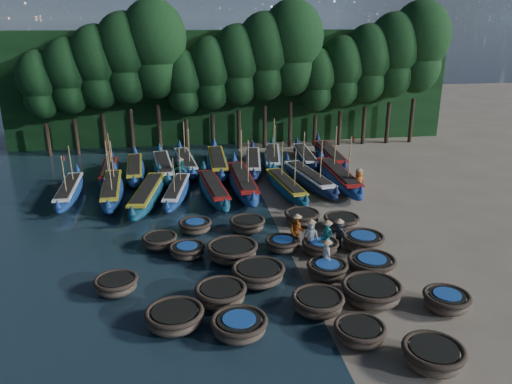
{
  "coord_description": "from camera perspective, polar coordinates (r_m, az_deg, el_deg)",
  "views": [
    {
      "loc": [
        -5.12,
        -22.99,
        10.99
      ],
      "look_at": [
        -0.82,
        4.43,
        1.3
      ],
      "focal_mm": 35.0,
      "sensor_mm": 36.0,
      "label": 1
    }
  ],
  "objects": [
    {
      "name": "tree_2",
      "position": [
        43.6,
        -17.66,
        13.55
      ],
      "size": [
        4.51,
        4.51,
        10.63
      ],
      "color": "black",
      "rests_on": "ground"
    },
    {
      "name": "long_boat_16",
      "position": [
        40.03,
        5.61,
        3.99
      ],
      "size": [
        1.78,
        7.81,
        1.38
      ],
      "rotation": [
        0.0,
        0.0,
        -0.06
      ],
      "color": "#10153B",
      "rests_on": "ground"
    },
    {
      "name": "coracle_6",
      "position": [
        18.78,
        -1.93,
        -15.02
      ],
      "size": [
        2.51,
        2.51,
        0.73
      ],
      "rotation": [
        0.0,
        0.0,
        0.36
      ],
      "color": "brown",
      "rests_on": "ground"
    },
    {
      "name": "tree_14",
      "position": [
        48.04,
        18.13,
        15.57
      ],
      "size": [
        5.34,
        5.34,
        12.58
      ],
      "color": "black",
      "rests_on": "ground"
    },
    {
      "name": "long_boat_8",
      "position": [
        34.92,
        9.39,
        1.7
      ],
      "size": [
        1.64,
        9.14,
        3.88
      ],
      "rotation": [
        0.0,
        0.0,
        0.0
      ],
      "color": "navy",
      "rests_on": "ground"
    },
    {
      "name": "tree_5",
      "position": [
        43.29,
        -8.22,
        12.39
      ],
      "size": [
        3.68,
        3.68,
        8.68
      ],
      "color": "black",
      "rests_on": "ground"
    },
    {
      "name": "coracle_9",
      "position": [
        21.53,
        20.94,
        -11.52
      ],
      "size": [
        2.01,
        2.01,
        0.75
      ],
      "rotation": [
        0.0,
        0.0,
        -0.18
      ],
      "color": "brown",
      "rests_on": "ground"
    },
    {
      "name": "fisherman_0",
      "position": [
        24.81,
        6.27,
        -4.92
      ],
      "size": [
        0.95,
        0.84,
        1.84
      ],
      "rotation": [
        0.0,
        0.0,
        2.64
      ],
      "color": "silver",
      "rests_on": "ground"
    },
    {
      "name": "coracle_20",
      "position": [
        25.68,
        -10.93,
        -5.52
      ],
      "size": [
        1.77,
        1.77,
        0.68
      ],
      "rotation": [
        0.0,
        0.0,
        -0.07
      ],
      "color": "brown",
      "rests_on": "ground"
    },
    {
      "name": "coracle_21",
      "position": [
        27.14,
        -6.97,
        -3.89
      ],
      "size": [
        1.89,
        1.89,
        0.68
      ],
      "rotation": [
        0.0,
        0.0,
        -0.17
      ],
      "color": "brown",
      "rests_on": "ground"
    },
    {
      "name": "coracle_19",
      "position": [
        25.57,
        12.12,
        -5.52
      ],
      "size": [
        2.31,
        2.31,
        0.8
      ],
      "rotation": [
        0.0,
        0.0,
        0.19
      ],
      "color": "brown",
      "rests_on": "ground"
    },
    {
      "name": "coracle_11",
      "position": [
        20.53,
        -4.05,
        -11.59
      ],
      "size": [
        2.34,
        2.34,
        0.84
      ],
      "rotation": [
        0.0,
        0.0,
        0.23
      ],
      "color": "brown",
      "rests_on": "ground"
    },
    {
      "name": "long_boat_5",
      "position": [
        33.33,
        -1.54,
        1.1
      ],
      "size": [
        1.74,
        9.17,
        3.9
      ],
      "rotation": [
        0.0,
        0.0,
        0.02
      ],
      "color": "navy",
      "rests_on": "ground"
    },
    {
      "name": "coracle_7",
      "position": [
        20.2,
        7.08,
        -12.43
      ],
      "size": [
        2.13,
        2.13,
        0.75
      ],
      "rotation": [
        0.0,
        0.0,
        -0.1
      ],
      "color": "brown",
      "rests_on": "ground"
    },
    {
      "name": "long_boat_7",
      "position": [
        34.42,
        6.05,
        1.52
      ],
      "size": [
        2.86,
        8.39,
        3.61
      ],
      "rotation": [
        0.0,
        0.0,
        0.17
      ],
      "color": "#10153B",
      "rests_on": "ground"
    },
    {
      "name": "coracle_15",
      "position": [
        24.51,
        -7.86,
        -6.63
      ],
      "size": [
        1.88,
        1.88,
        0.64
      ],
      "rotation": [
        0.0,
        0.0,
        -0.18
      ],
      "color": "brown",
      "rests_on": "ground"
    },
    {
      "name": "coracle_8",
      "position": [
        21.22,
        13.08,
        -11.03
      ],
      "size": [
        2.61,
        2.61,
        0.82
      ],
      "rotation": [
        0.0,
        0.0,
        -0.13
      ],
      "color": "brown",
      "rests_on": "ground"
    },
    {
      "name": "coracle_3",
      "position": [
        18.86,
        11.76,
        -15.4
      ],
      "size": [
        2.22,
        2.22,
        0.68
      ],
      "rotation": [
        0.0,
        0.0,
        -0.34
      ],
      "color": "brown",
      "rests_on": "ground"
    },
    {
      "name": "coracle_4",
      "position": [
        18.3,
        19.59,
        -17.19
      ],
      "size": [
        2.11,
        2.11,
        0.8
      ],
      "rotation": [
        0.0,
        0.0,
        0.03
      ],
      "color": "brown",
      "rests_on": "ground"
    },
    {
      "name": "coracle_24",
      "position": [
        27.79,
        9.75,
        -3.37
      ],
      "size": [
        2.08,
        2.08,
        0.76
      ],
      "rotation": [
        0.0,
        0.0,
        -0.14
      ],
      "color": "brown",
      "rests_on": "ground"
    },
    {
      "name": "tree_0",
      "position": [
        44.63,
        -23.43,
        11.25
      ],
      "size": [
        3.68,
        3.68,
        8.68
      ],
      "color": "black",
      "rests_on": "ground"
    },
    {
      "name": "long_boat_15",
      "position": [
        39.44,
        1.92,
        3.89
      ],
      "size": [
        2.78,
        8.09,
        3.48
      ],
      "rotation": [
        0.0,
        0.0,
        -0.17
      ],
      "color": "navy",
      "rests_on": "ground"
    },
    {
      "name": "tree_12",
      "position": [
        46.27,
        12.7,
        14.25
      ],
      "size": [
        4.51,
        4.51,
        10.63
      ],
      "color": "black",
      "rests_on": "ground"
    },
    {
      "name": "tree_11",
      "position": [
        45.55,
        9.86,
        13.5
      ],
      "size": [
        4.09,
        4.09,
        9.65
      ],
      "color": "black",
      "rests_on": "ground"
    },
    {
      "name": "coracle_16",
      "position": [
        24.0,
        -2.73,
        -6.76
      ],
      "size": [
        2.47,
        2.47,
        0.83
      ],
      "rotation": [
        0.0,
        0.0,
        0.05
      ],
      "color": "brown",
      "rests_on": "ground"
    },
    {
      "name": "coracle_22",
      "position": [
        27.03,
        -1.01,
        -3.74
      ],
      "size": [
        2.15,
        2.15,
        0.76
      ],
      "rotation": [
        0.0,
        0.0,
        0.24
      ],
      "color": "brown",
      "rests_on": "ground"
    },
    {
      "name": "long_boat_14",
      "position": [
        38.08,
        -0.35,
        3.34
      ],
      "size": [
        2.57,
        8.25,
        1.46
      ],
      "rotation": [
        0.0,
        0.0,
        -0.14
      ],
      "color": "#10153B",
      "rests_on": "ground"
    },
    {
      "name": "long_boat_2",
      "position": [
        31.86,
        -12.27,
        -0.29
      ],
      "size": [
        2.78,
        8.53,
        1.52
      ],
      "rotation": [
        0.0,
        0.0,
        -0.15
      ],
      "color": "navy",
      "rests_on": "ground"
    },
    {
      "name": "coracle_10",
      "position": [
        22.12,
        -15.68,
        -10.14
      ],
      "size": [
        1.91,
        1.91,
        0.71
      ],
      "rotation": [
        0.0,
        0.0,
        -0.14
      ],
      "color": "brown",
      "rests_on": "ground"
    },
    {
      "name": "coracle_12",
      "position": [
        22.02,
        0.27,
        -9.31
      ],
      "size": [
        2.35,
        2.35,
        0.81
      ],
      "rotation": [
        0.0,
        0.0,
        0.06
      ],
      "color": "brown",
      "rests_on": "ground"
    },
    {
      "name": "long_boat_9",
      "position": [
        37.55,
        -16.46,
        2.21
      ],
      "size": [
        1.62,
        7.37,
        3.14
      ],
      "rotation": [
        0.0,
        0.0,
        0.05
      ],
      "color": "#10153B",
      "rests_on": "ground"
    },
    {
      "name": "long_boat_12",
      "position": [
        38.58,
        -8.02,
        3.36
      ],
      "size": [
        2.27,
        8.15,
        3.48
      ],
      "rotation": [
        0.0,
        0.0,
        0.11
      ],
      "color": "navy",
      "rests_on": "ground"
    },
    {
      "name": "fisherman_3",
      "position": [
        25.35,
        9.41,
        -4.72
      ],
      "size": [
        1.05,
        1.12,
        1.72
      ],
      "rotation": [
        0.0,
        0.0,
        5.38
      ],
      "color": "black",
      "rests_on": "ground"
    },
    {
      "name": "foliage_wall",
      "position": [
        47.16,
        -2.66,
        11.92
      ],
      "size": [
        40.0,
        3.0,
        10.0
      ],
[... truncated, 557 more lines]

